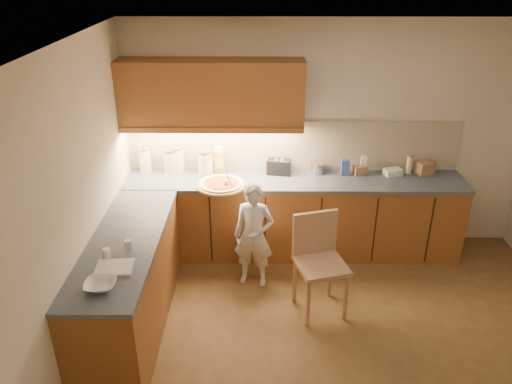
% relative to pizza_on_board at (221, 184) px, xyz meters
% --- Properties ---
extents(room, '(4.54, 4.50, 2.62)m').
position_rel_pizza_on_board_xyz_m(room, '(1.18, -1.50, 0.73)').
color(room, brown).
rests_on(room, ground).
extents(l_counter, '(3.77, 2.62, 0.92)m').
position_rel_pizza_on_board_xyz_m(l_counter, '(0.25, -0.26, -0.48)').
color(l_counter, brown).
rests_on(l_counter, ground).
extents(backsplash, '(3.75, 0.02, 0.58)m').
position_rel_pizza_on_board_xyz_m(backsplash, '(0.80, 0.48, 0.27)').
color(backsplash, '#B8AD8E').
rests_on(backsplash, l_counter).
extents(upper_cabinets, '(1.95, 0.36, 0.73)m').
position_rel_pizza_on_board_xyz_m(upper_cabinets, '(-0.10, 0.32, 0.90)').
color(upper_cabinets, brown).
rests_on(upper_cabinets, ground).
extents(pizza_on_board, '(0.53, 0.53, 0.21)m').
position_rel_pizza_on_board_xyz_m(pizza_on_board, '(0.00, 0.00, 0.00)').
color(pizza_on_board, tan).
rests_on(pizza_on_board, l_counter).
extents(child, '(0.46, 0.34, 1.14)m').
position_rel_pizza_on_board_xyz_m(child, '(0.35, -0.44, -0.37)').
color(child, silver).
rests_on(child, ground).
extents(wooden_chair, '(0.55, 0.55, 0.99)m').
position_rel_pizza_on_board_xyz_m(wooden_chair, '(0.98, -0.83, -0.37)').
color(wooden_chair, tan).
rests_on(wooden_chair, ground).
extents(mixing_bowl, '(0.24, 0.24, 0.06)m').
position_rel_pizza_on_board_xyz_m(mixing_bowl, '(-0.77, -1.81, 0.01)').
color(mixing_bowl, white).
rests_on(mixing_bowl, l_counter).
extents(canister_a, '(0.15, 0.15, 0.29)m').
position_rel_pizza_on_board_xyz_m(canister_a, '(-0.89, 0.39, 0.12)').
color(canister_a, white).
rests_on(canister_a, l_counter).
extents(canister_b, '(0.16, 0.16, 0.29)m').
position_rel_pizza_on_board_xyz_m(canister_b, '(-0.60, 0.37, 0.12)').
color(canister_b, silver).
rests_on(canister_b, l_counter).
extents(canister_c, '(0.16, 0.16, 0.30)m').
position_rel_pizza_on_board_xyz_m(canister_c, '(-0.52, 0.39, 0.13)').
color(canister_c, white).
rests_on(canister_c, l_counter).
extents(canister_d, '(0.17, 0.17, 0.28)m').
position_rel_pizza_on_board_xyz_m(canister_d, '(-0.20, 0.33, 0.12)').
color(canister_d, white).
rests_on(canister_d, l_counter).
extents(oil_jug, '(0.12, 0.10, 0.31)m').
position_rel_pizza_on_board_xyz_m(oil_jug, '(-0.05, 0.37, 0.12)').
color(oil_jug, gold).
rests_on(oil_jug, l_counter).
extents(toaster, '(0.28, 0.19, 0.17)m').
position_rel_pizza_on_board_xyz_m(toaster, '(0.63, 0.35, 0.06)').
color(toaster, black).
rests_on(toaster, l_counter).
extents(steel_pot, '(0.16, 0.16, 0.12)m').
position_rel_pizza_on_board_xyz_m(steel_pot, '(1.07, 0.37, 0.04)').
color(steel_pot, '#ADACB1').
rests_on(steel_pot, l_counter).
extents(blue_box, '(0.09, 0.06, 0.18)m').
position_rel_pizza_on_board_xyz_m(blue_box, '(1.37, 0.32, 0.07)').
color(blue_box, '#3853A8').
rests_on(blue_box, l_counter).
extents(card_box_a, '(0.17, 0.14, 0.11)m').
position_rel_pizza_on_board_xyz_m(card_box_a, '(1.54, 0.34, 0.03)').
color(card_box_a, tan).
rests_on(card_box_a, l_counter).
extents(white_bottle, '(0.07, 0.07, 0.20)m').
position_rel_pizza_on_board_xyz_m(white_bottle, '(1.59, 0.38, 0.08)').
color(white_bottle, white).
rests_on(white_bottle, l_counter).
extents(flat_pack, '(0.21, 0.17, 0.07)m').
position_rel_pizza_on_board_xyz_m(flat_pack, '(1.91, 0.31, 0.01)').
color(flat_pack, white).
rests_on(flat_pack, l_counter).
extents(tall_jar, '(0.07, 0.07, 0.22)m').
position_rel_pizza_on_board_xyz_m(tall_jar, '(2.10, 0.37, 0.09)').
color(tall_jar, silver).
rests_on(tall_jar, l_counter).
extents(card_box_b, '(0.23, 0.20, 0.15)m').
position_rel_pizza_on_board_xyz_m(card_box_b, '(2.28, 0.36, 0.05)').
color(card_box_b, '#A47B58').
rests_on(card_box_b, l_counter).
extents(dough_cloth, '(0.31, 0.25, 0.02)m').
position_rel_pizza_on_board_xyz_m(dough_cloth, '(-0.74, -1.55, -0.01)').
color(dough_cloth, silver).
rests_on(dough_cloth, l_counter).
extents(spice_jar_a, '(0.07, 0.07, 0.08)m').
position_rel_pizza_on_board_xyz_m(spice_jar_a, '(-0.84, -1.39, 0.02)').
color(spice_jar_a, white).
rests_on(spice_jar_a, l_counter).
extents(spice_jar_b, '(0.07, 0.07, 0.08)m').
position_rel_pizza_on_board_xyz_m(spice_jar_b, '(-0.70, -1.26, 0.02)').
color(spice_jar_b, silver).
rests_on(spice_jar_b, l_counter).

